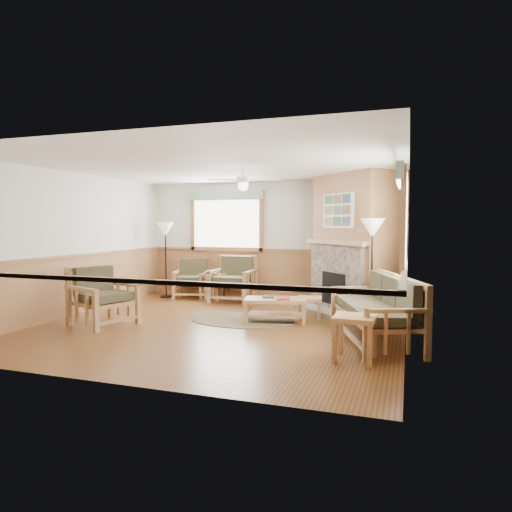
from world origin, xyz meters
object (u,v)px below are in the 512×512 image
(sofa, at_px, (374,309))
(end_table_chairs, at_px, (214,286))
(armchair_back_left, at_px, (192,278))
(footstool, at_px, (309,308))
(floor_lamp_right, at_px, (372,271))
(armchair_back_right, at_px, (233,279))
(floor_lamp_left, at_px, (166,260))
(armchair_left, at_px, (103,296))
(coffee_table, at_px, (275,310))
(end_table_sofa, at_px, (355,338))

(sofa, relative_size, end_table_chairs, 3.57)
(armchair_back_left, xyz_separation_m, footstool, (3.12, -1.48, -0.26))
(armchair_back_left, bearing_deg, floor_lamp_right, -38.61)
(armchair_back_left, relative_size, end_table_chairs, 1.53)
(armchair_back_right, relative_size, footstool, 2.25)
(end_table_chairs, height_order, footstool, end_table_chairs)
(floor_lamp_left, bearing_deg, armchair_back_left, 19.00)
(armchair_left, relative_size, coffee_table, 0.94)
(sofa, xyz_separation_m, end_table_chairs, (-3.77, 2.71, -0.19))
(armchair_back_right, height_order, floor_lamp_left, floor_lamp_left)
(armchair_left, relative_size, end_table_chairs, 1.70)
(end_table_sofa, xyz_separation_m, floor_lamp_left, (-4.79, 3.65, 0.60))
(armchair_back_right, xyz_separation_m, coffee_table, (1.52, -1.82, -0.29))
(floor_lamp_left, distance_m, floor_lamp_right, 5.01)
(end_table_sofa, height_order, floor_lamp_left, floor_lamp_left)
(sofa, bearing_deg, floor_lamp_right, 165.93)
(end_table_sofa, bearing_deg, armchair_left, 170.81)
(armchair_back_left, relative_size, floor_lamp_left, 0.51)
(coffee_table, distance_m, footstool, 0.73)
(coffee_table, relative_size, end_table_sofa, 1.86)
(armchair_left, relative_size, floor_lamp_left, 0.56)
(armchair_back_left, relative_size, floor_lamp_right, 0.49)
(armchair_left, relative_size, footstool, 2.24)
(floor_lamp_left, relative_size, floor_lamp_right, 0.97)
(armchair_left, distance_m, footstool, 3.65)
(coffee_table, xyz_separation_m, floor_lamp_left, (-3.21, 1.82, 0.68))
(armchair_back_right, bearing_deg, end_table_sofa, -51.58)
(coffee_table, bearing_deg, floor_lamp_left, 136.87)
(coffee_table, height_order, floor_lamp_left, floor_lamp_left)
(armchair_back_right, xyz_separation_m, armchair_left, (-1.21, -2.96, -0.00))
(coffee_table, height_order, floor_lamp_right, floor_lamp_right)
(armchair_back_left, distance_m, coffee_table, 3.33)
(footstool, bearing_deg, floor_lamp_right, -5.63)
(floor_lamp_left, bearing_deg, footstool, -19.08)
(armchair_left, xyz_separation_m, floor_lamp_right, (4.34, 1.57, 0.42))
(armchair_left, height_order, floor_lamp_left, floor_lamp_left)
(sofa, distance_m, armchair_back_right, 4.15)
(armchair_back_right, relative_size, end_table_chairs, 1.71)
(armchair_back_right, distance_m, footstool, 2.40)
(armchair_left, relative_size, end_table_sofa, 1.74)
(sofa, relative_size, floor_lamp_right, 1.14)
(armchair_back_left, height_order, armchair_left, armchair_left)
(end_table_chairs, relative_size, floor_lamp_right, 0.32)
(armchair_left, bearing_deg, sofa, -65.59)
(end_table_chairs, height_order, end_table_sofa, end_table_chairs)
(sofa, bearing_deg, coffee_table, -133.96)
(floor_lamp_right, bearing_deg, armchair_back_right, 155.97)
(armchair_back_left, height_order, armchair_back_right, armchair_back_right)
(coffee_table, height_order, end_table_chairs, end_table_chairs)
(armchair_back_left, height_order, floor_lamp_left, floor_lamp_left)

